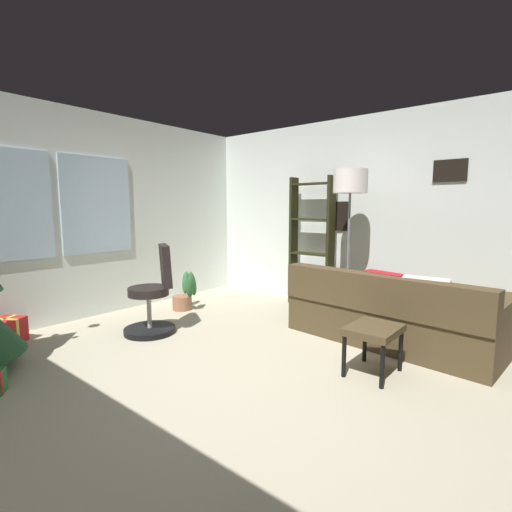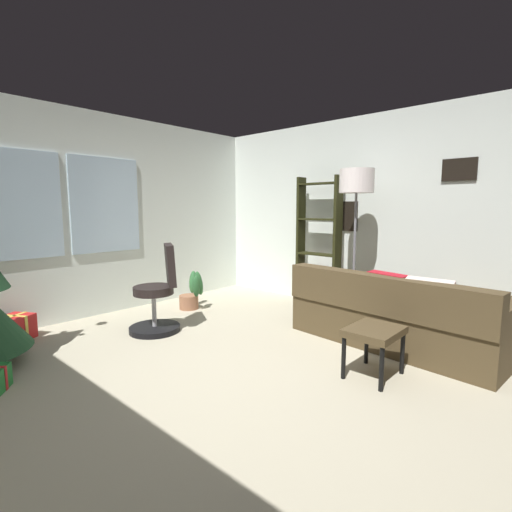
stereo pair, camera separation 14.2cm
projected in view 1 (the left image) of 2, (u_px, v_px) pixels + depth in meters
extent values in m
cube|color=#B0A78E|center=(255.00, 381.00, 3.13)|extent=(4.97, 5.40, 0.10)
cube|color=silver|center=(86.00, 216.00, 4.69)|extent=(4.97, 0.10, 2.57)
cube|color=silver|center=(7.00, 205.00, 3.97)|extent=(0.90, 0.03, 1.20)
cube|color=silver|center=(97.00, 205.00, 4.73)|extent=(0.90, 0.03, 1.20)
cube|color=silver|center=(379.00, 215.00, 4.89)|extent=(0.10, 5.40, 2.57)
cube|color=black|center=(339.00, 216.00, 5.19)|extent=(0.02, 0.31, 0.40)
cube|color=black|center=(450.00, 170.00, 4.26)|extent=(0.02, 0.36, 0.25)
cube|color=#4A3B24|center=(393.00, 322.00, 3.94)|extent=(1.12, 2.13, 0.39)
cube|color=#4A3B24|center=(376.00, 293.00, 3.62)|extent=(0.39, 2.06, 0.36)
cube|color=#4A3B24|center=(501.00, 313.00, 3.23)|extent=(0.94, 0.23, 0.20)
cube|color=#4A3B24|center=(318.00, 282.00, 4.57)|extent=(0.94, 0.23, 0.20)
cube|color=#4A3B24|center=(476.00, 316.00, 4.15)|extent=(0.87, 1.00, 0.39)
cube|color=#AB1823|center=(383.00, 292.00, 3.69)|extent=(0.23, 0.42, 0.41)
cube|color=beige|center=(425.00, 299.00, 3.41)|extent=(0.23, 0.41, 0.42)
cube|color=#4A3B24|center=(374.00, 330.00, 3.11)|extent=(0.47, 0.38, 0.06)
cylinder|color=black|center=(382.00, 367.00, 2.88)|extent=(0.04, 0.04, 0.35)
cylinder|color=black|center=(401.00, 351.00, 3.19)|extent=(0.04, 0.04, 0.35)
cylinder|color=black|center=(344.00, 356.00, 3.08)|extent=(0.04, 0.04, 0.35)
cylinder|color=black|center=(365.00, 342.00, 3.40)|extent=(0.04, 0.04, 0.35)
cube|color=red|center=(6.00, 331.00, 3.83)|extent=(0.40, 0.39, 0.26)
cube|color=#EAD84C|center=(6.00, 331.00, 3.83)|extent=(0.18, 0.26, 0.27)
cube|color=#EAD84C|center=(6.00, 331.00, 3.83)|extent=(0.28, 0.19, 0.27)
cylinder|color=black|center=(150.00, 330.00, 4.18)|extent=(0.56, 0.56, 0.06)
cylinder|color=#B2B2B7|center=(149.00, 310.00, 4.15)|extent=(0.05, 0.05, 0.41)
cylinder|color=black|center=(148.00, 291.00, 4.13)|extent=(0.44, 0.44, 0.09)
cube|color=black|center=(165.00, 265.00, 4.15)|extent=(0.29, 0.39, 0.46)
cube|color=black|center=(330.00, 243.00, 5.09)|extent=(0.18, 0.04, 1.81)
cube|color=black|center=(293.00, 241.00, 5.46)|extent=(0.18, 0.04, 1.81)
cube|color=black|center=(310.00, 288.00, 5.36)|extent=(0.18, 0.56, 0.02)
cube|color=black|center=(311.00, 254.00, 5.30)|extent=(0.18, 0.56, 0.02)
cube|color=black|center=(312.00, 219.00, 5.23)|extent=(0.18, 0.56, 0.02)
cube|color=black|center=(312.00, 184.00, 5.17)|extent=(0.18, 0.56, 0.02)
cube|color=maroon|center=(324.00, 283.00, 5.23)|extent=(0.14, 0.06, 0.17)
cube|color=#264E8B|center=(320.00, 282.00, 5.27)|extent=(0.15, 0.05, 0.16)
cube|color=beige|center=(316.00, 282.00, 5.31)|extent=(0.14, 0.07, 0.16)
cube|color=#316236|center=(313.00, 282.00, 5.35)|extent=(0.13, 0.04, 0.15)
cube|color=#843164|center=(308.00, 280.00, 5.38)|extent=(0.17, 0.07, 0.18)
cube|color=#C36B2E|center=(303.00, 280.00, 5.44)|extent=(0.16, 0.06, 0.16)
cube|color=#4F4A61|center=(300.00, 278.00, 5.48)|extent=(0.13, 0.05, 0.21)
cube|color=olive|center=(296.00, 279.00, 5.53)|extent=(0.13, 0.07, 0.16)
cylinder|color=slate|center=(346.00, 317.00, 4.71)|extent=(0.28, 0.28, 0.03)
cylinder|color=slate|center=(348.00, 256.00, 4.61)|extent=(0.03, 0.03, 1.53)
cylinder|color=silver|center=(350.00, 181.00, 4.50)|extent=(0.41, 0.41, 0.28)
cylinder|color=#966145|center=(182.00, 303.00, 5.13)|extent=(0.26, 0.26, 0.19)
ellipsoid|color=#2E6434|center=(186.00, 282.00, 5.25)|extent=(0.20, 0.18, 0.33)
ellipsoid|color=#2E6434|center=(192.00, 284.00, 5.09)|extent=(0.21, 0.15, 0.36)
ellipsoid|color=#2E6434|center=(190.00, 287.00, 4.98)|extent=(0.14, 0.16, 0.33)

